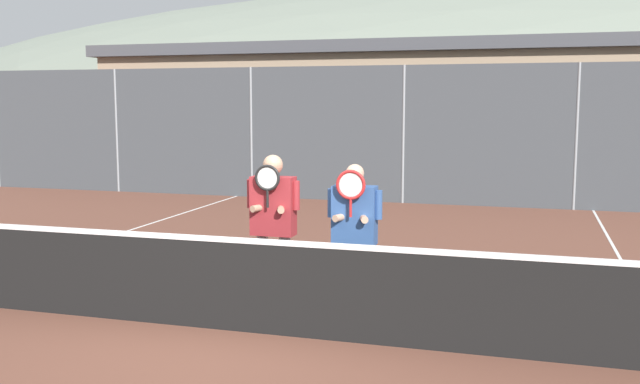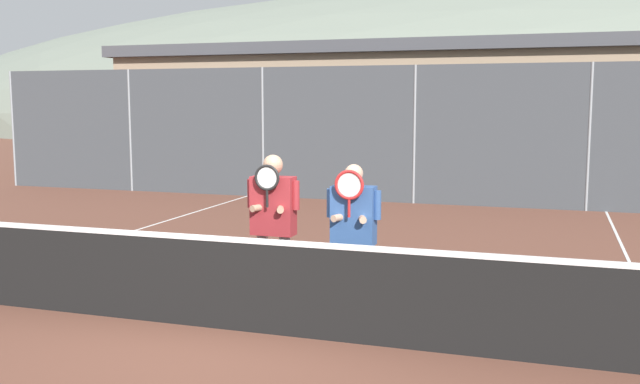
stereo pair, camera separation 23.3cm
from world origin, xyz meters
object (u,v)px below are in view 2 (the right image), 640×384
at_px(car_left_of_center, 384,156).
at_px(player_leftmost, 273,216).
at_px(car_far_left, 216,152).
at_px(car_center, 593,163).
at_px(player_center_left, 353,227).

bearing_deg(car_left_of_center, player_leftmost, -83.60).
bearing_deg(car_far_left, car_center, 1.30).
bearing_deg(car_center, player_center_left, -104.60).
height_order(player_center_left, car_center, player_center_left).
distance_m(player_leftmost, car_far_left, 12.74).
xyz_separation_m(car_far_left, car_center, (10.18, 0.23, -0.07)).
height_order(player_center_left, car_far_left, car_far_left).
relative_size(player_leftmost, car_far_left, 0.40).
xyz_separation_m(player_leftmost, car_center, (3.95, 11.34, -0.20)).
height_order(player_center_left, car_left_of_center, car_left_of_center).
xyz_separation_m(player_center_left, car_center, (2.98, 11.43, -0.15)).
bearing_deg(player_center_left, car_far_left, 122.75).
bearing_deg(car_far_left, car_left_of_center, -3.67).
bearing_deg(player_leftmost, car_center, 70.81).
xyz_separation_m(player_center_left, car_far_left, (-7.20, 11.20, -0.08)).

